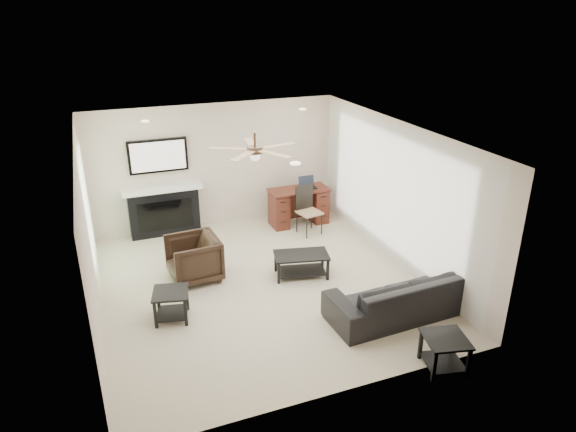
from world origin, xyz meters
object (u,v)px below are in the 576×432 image
sofa (400,295)px  coffee_table (301,265)px  fireplace_unit (162,189)px  desk (299,206)px  armchair (194,259)px

sofa → coffee_table: 1.84m
fireplace_unit → desk: size_ratio=1.57×
fireplace_unit → desk: fireplace_unit is taller
desk → armchair: bearing=-148.6°
coffee_table → armchair: bearing=175.0°
sofa → fireplace_unit: fireplace_unit is taller
coffee_table → desk: (0.81, 2.08, 0.18)m
sofa → desk: bearing=-91.0°
fireplace_unit → desk: (2.67, -0.47, -0.57)m
armchair → coffee_table: size_ratio=0.91×
armchair → desk: (2.51, 1.53, 0.01)m
armchair → desk: bearing=117.7°
sofa → desk: size_ratio=1.78×
fireplace_unit → desk: 2.77m
sofa → coffee_table: (-0.90, 1.60, -0.12)m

